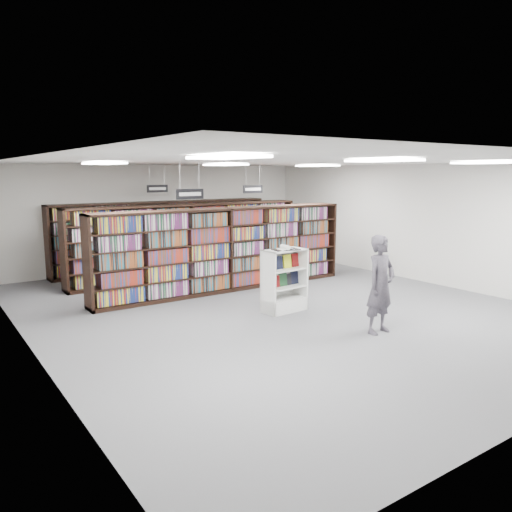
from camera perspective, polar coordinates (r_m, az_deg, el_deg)
floor at (r=11.20m, az=1.98°, el=-5.85°), size 12.00×12.00×0.00m
ceiling at (r=10.80m, az=2.08°, el=10.75°), size 10.00×12.00×0.10m
wall_back at (r=16.07m, az=-10.90°, el=4.45°), size 10.00×0.10×3.20m
wall_left at (r=8.88m, az=-24.81°, el=-0.19°), size 0.10×12.00×3.20m
wall_right at (r=14.42m, az=18.20°, el=3.59°), size 0.10×12.00×3.20m
bookshelf_row_near at (r=12.60m, az=-3.43°, el=0.75°), size 7.00×0.60×2.10m
bookshelf_row_mid at (r=14.34m, az=-7.58°, el=1.73°), size 7.00×0.60×2.10m
bookshelf_row_far at (r=15.86m, az=-10.39°, el=2.40°), size 7.00×0.60×2.10m
aisle_sign_left at (r=10.86m, az=-7.56°, el=7.14°), size 0.65×0.02×0.80m
aisle_sign_right at (r=14.12m, az=-0.36°, el=7.73°), size 0.65×0.02×0.80m
aisle_sign_center at (r=14.91m, az=-11.21°, el=7.64°), size 0.65×0.02×0.80m
troffer_front_left at (r=6.63m, az=-3.31°, el=11.23°), size 0.60×1.20×0.04m
troffer_front_center at (r=8.59m, az=14.35°, el=10.55°), size 0.60×1.20×0.04m
troffer_front_right at (r=11.02m, az=24.81°, el=9.67°), size 0.60×1.20×0.04m
troffer_back_left at (r=11.21m, az=-16.97°, el=10.10°), size 0.60×1.20×0.04m
troffer_back_center at (r=12.46m, az=-3.52°, el=10.38°), size 0.60×1.20×0.04m
troffer_back_right at (r=14.25m, az=7.02°, el=10.21°), size 0.60×1.20×0.04m
endcap_display at (r=10.81m, az=3.13°, el=-3.88°), size 1.00×0.55×1.35m
open_book at (r=10.54m, az=3.40°, el=0.88°), size 0.61×0.42×0.13m
shopper at (r=9.51m, az=14.05°, el=-3.18°), size 0.71×0.50×1.84m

